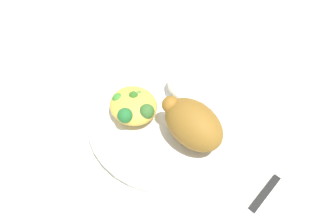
% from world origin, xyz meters
% --- Properties ---
extents(ground_plane, '(2.00, 2.00, 0.00)m').
position_xyz_m(ground_plane, '(0.00, 0.00, 0.00)').
color(ground_plane, silver).
extents(plate, '(0.30, 0.30, 0.02)m').
position_xyz_m(plate, '(0.00, 0.00, 0.01)').
color(plate, white).
rests_on(plate, ground_plane).
extents(roasted_chicken, '(0.12, 0.08, 0.07)m').
position_xyz_m(roasted_chicken, '(-0.06, -0.00, 0.06)').
color(roasted_chicken, olive).
rests_on(roasted_chicken, plate).
extents(rice_pile, '(0.09, 0.07, 0.04)m').
position_xyz_m(rice_pile, '(0.01, -0.06, 0.04)').
color(rice_pile, white).
rests_on(rice_pile, plate).
extents(mac_cheese_with_broccoli, '(0.09, 0.09, 0.05)m').
position_xyz_m(mac_cheese_with_broccoli, '(0.05, 0.04, 0.04)').
color(mac_cheese_with_broccoli, gold).
rests_on(mac_cheese_with_broccoli, plate).
extents(fork, '(0.03, 0.14, 0.01)m').
position_xyz_m(fork, '(-0.19, 0.02, 0.00)').
color(fork, '#B2B2B7').
rests_on(fork, ground_plane).
extents(knife, '(0.03, 0.19, 0.01)m').
position_xyz_m(knife, '(-0.22, 0.02, 0.00)').
color(knife, black).
rests_on(knife, ground_plane).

